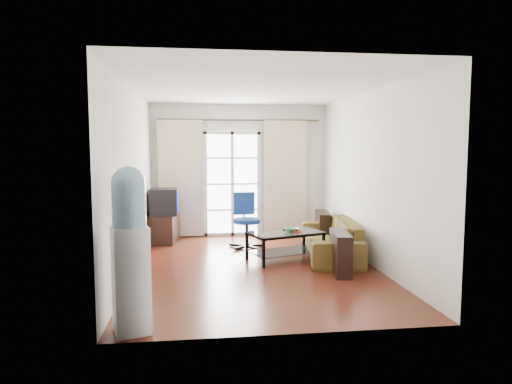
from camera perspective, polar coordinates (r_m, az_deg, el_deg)
floor at (r=7.11m, az=-0.16°, el=-9.26°), size 5.20×5.20×0.00m
ceiling at (r=6.93m, az=-0.16°, el=12.86°), size 5.20×5.20×0.00m
wall_back at (r=9.47m, az=-2.11°, el=2.71°), size 3.60×0.02×2.70m
wall_front at (r=4.33m, az=4.10°, el=-0.63°), size 3.60×0.02×2.70m
wall_left at (r=6.90m, az=-15.16°, el=1.48°), size 0.02×5.20×2.70m
wall_right at (r=7.33m, az=13.94°, el=1.73°), size 0.02×5.20×2.70m
french_door at (r=9.42m, az=-2.98°, el=1.01°), size 1.16×0.06×2.15m
curtain_rod at (r=9.38m, az=-2.07°, el=8.97°), size 3.30×0.04×0.04m
curtain_left at (r=9.33m, az=-9.40°, el=1.67°), size 0.90×0.07×2.35m
curtain_right at (r=9.50m, az=3.68°, el=1.80°), size 0.90×0.07×2.35m
radiator at (r=9.58m, az=2.75°, el=-3.40°), size 0.64×0.12×0.64m
sofa at (r=7.82m, az=9.29°, el=-5.70°), size 2.31×1.43×0.61m
coffee_table at (r=7.44m, az=3.66°, el=-6.23°), size 1.30×0.99×0.47m
bowl at (r=7.44m, az=4.45°, el=-4.71°), size 0.38×0.38×0.06m
book at (r=7.37m, az=4.41°, el=-4.95°), size 0.36×0.36×0.02m
remote at (r=7.57m, az=3.94°, el=-4.68°), size 0.17×0.06×0.02m
tv_stand at (r=8.98m, az=-11.49°, el=-4.48°), size 0.59×0.80×0.54m
crt_tv at (r=8.85m, az=-11.58°, el=-1.20°), size 0.57×0.56×0.50m
task_chair at (r=8.37m, az=-1.21°, el=-4.94°), size 0.77×0.77×1.00m
water_cooler at (r=4.62m, az=-15.46°, el=-6.60°), size 0.42×0.42×1.64m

